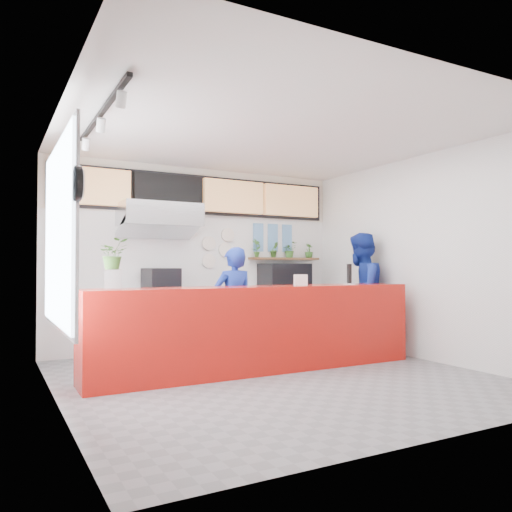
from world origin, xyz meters
name	(u,v)px	position (x,y,z in m)	size (l,w,h in m)	color
floor	(276,377)	(0.00, 0.00, 0.00)	(5.00, 5.00, 0.00)	slate
ceiling	(276,134)	(0.00, 0.00, 3.00)	(5.00, 5.00, 0.00)	silver
wall_back	(200,258)	(0.00, 2.50, 1.50)	(5.00, 5.00, 0.00)	white
wall_left	(59,252)	(-2.50, 0.00, 1.50)	(5.00, 5.00, 0.00)	white
wall_right	(423,257)	(2.50, 0.00, 1.50)	(5.00, 5.00, 0.00)	white
service_counter	(260,329)	(0.00, 0.40, 0.55)	(4.50, 0.60, 1.10)	#B3140C
cream_band	(200,192)	(0.00, 2.49, 2.60)	(5.00, 0.02, 0.80)	beige
prep_bench	(158,326)	(-0.80, 2.20, 0.45)	(1.80, 0.60, 0.90)	#B2B5BA
panini_oven	(161,282)	(-0.76, 2.20, 1.12)	(0.48, 0.48, 0.43)	black
extraction_hood	(160,215)	(-0.80, 2.15, 2.15)	(1.20, 0.70, 0.35)	#B2B5BA
hood_lip	(160,228)	(-0.80, 2.15, 1.95)	(1.20, 0.70, 0.08)	#B2B5BA
right_bench	(286,318)	(1.50, 2.20, 0.45)	(1.80, 0.60, 0.90)	#B2B5BA
espresso_machine	(284,278)	(1.47, 2.20, 1.15)	(0.79, 0.57, 0.51)	black
espresso_tray	(284,265)	(1.47, 2.20, 1.38)	(0.60, 0.42, 0.06)	#AAADB1
herb_shelf	(285,259)	(1.60, 2.40, 1.50)	(1.40, 0.18, 0.04)	brown
menu_board_far_left	(93,186)	(-1.75, 2.38, 2.55)	(1.10, 0.10, 0.55)	tan
menu_board_mid_left	(168,192)	(-0.59, 2.38, 2.55)	(1.10, 0.10, 0.55)	black
menu_board_mid_right	(234,197)	(0.57, 2.38, 2.55)	(1.10, 0.10, 0.55)	tan
menu_board_far_right	(291,201)	(1.73, 2.38, 2.55)	(1.10, 0.10, 0.55)	tan
soffit	(201,195)	(0.00, 2.46, 2.55)	(4.80, 0.04, 0.65)	black
window_pane	(58,234)	(-2.47, 0.30, 1.70)	(0.04, 2.20, 1.90)	silver
window_frame	(60,234)	(-2.45, 0.30, 1.70)	(0.03, 2.30, 2.00)	#B2B5BA
wall_clock_rim	(77,184)	(-2.46, -0.90, 2.05)	(0.30, 0.30, 0.05)	black
wall_clock_face	(81,184)	(-2.43, -0.90, 2.05)	(0.26, 0.26, 0.02)	white
track_rail	(101,114)	(-2.10, 0.00, 2.94)	(0.05, 2.40, 0.04)	black
dec_plate_a	(209,243)	(0.15, 2.47, 1.75)	(0.24, 0.24, 0.03)	silver
dec_plate_b	(225,249)	(0.45, 2.47, 1.65)	(0.24, 0.24, 0.03)	silver
dec_plate_c	(209,261)	(0.15, 2.47, 1.45)	(0.24, 0.24, 0.03)	silver
dec_plate_d	(228,235)	(0.50, 2.47, 1.90)	(0.24, 0.24, 0.03)	silver
photo_frame_a	(258,230)	(1.10, 2.48, 2.00)	(0.20, 0.02, 0.25)	#598CBF
photo_frame_b	(273,231)	(1.40, 2.48, 2.00)	(0.20, 0.02, 0.25)	#598CBF
photo_frame_c	(287,231)	(1.70, 2.48, 2.00)	(0.20, 0.02, 0.25)	#598CBF
photo_frame_d	(258,244)	(1.10, 2.48, 1.75)	(0.20, 0.02, 0.25)	#598CBF
photo_frame_e	(273,245)	(1.40, 2.48, 1.75)	(0.20, 0.02, 0.25)	#598CBF
photo_frame_f	(287,245)	(1.70, 2.48, 1.75)	(0.20, 0.02, 0.25)	#598CBF
staff_center	(233,306)	(-0.10, 1.00, 0.81)	(0.59, 0.39, 1.63)	navy
staff_right	(361,292)	(2.13, 0.94, 0.95)	(0.92, 0.72, 1.90)	navy
herb_a	(257,248)	(1.02, 2.40, 1.68)	(0.17, 0.12, 0.33)	#316122
herb_b	(274,250)	(1.39, 2.40, 1.66)	(0.15, 0.12, 0.28)	#316122
herb_c	(290,250)	(1.71, 2.40, 1.66)	(0.26, 0.22, 0.29)	#316122
herb_d	(309,251)	(2.13, 2.40, 1.65)	(0.15, 0.13, 0.27)	#316122
glass_vase	(113,279)	(-1.89, 0.35, 1.21)	(0.19, 0.19, 0.23)	silver
basil_vase	(113,254)	(-1.89, 0.35, 1.50)	(0.32, 0.27, 0.35)	#316122
napkin_holder	(301,280)	(0.62, 0.38, 1.17)	(0.17, 0.11, 0.15)	silver
white_plate	(349,284)	(1.45, 0.39, 1.11)	(0.18, 0.18, 0.01)	silver
pepper_mill	(349,274)	(1.45, 0.39, 1.25)	(0.07, 0.07, 0.28)	black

